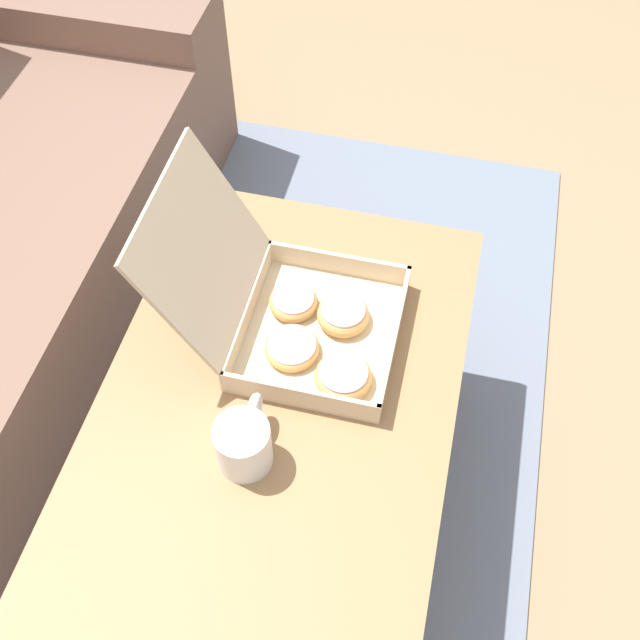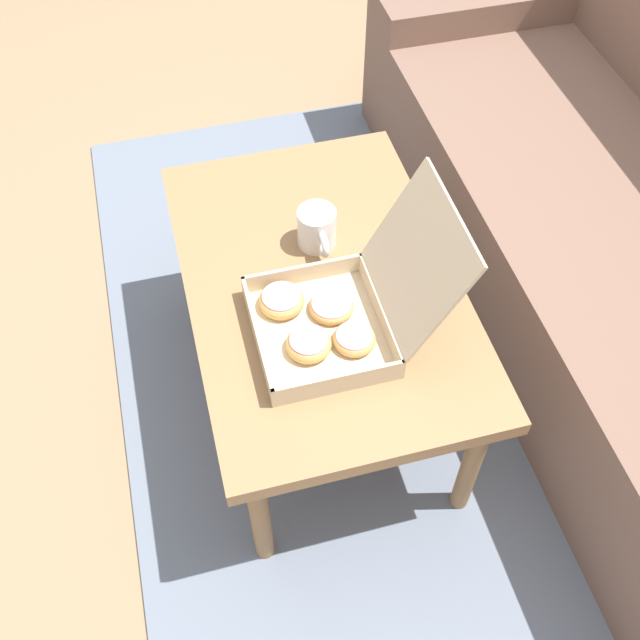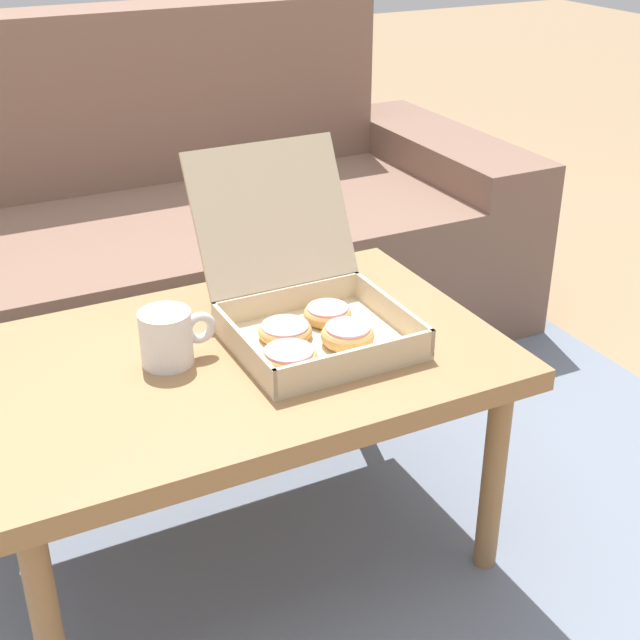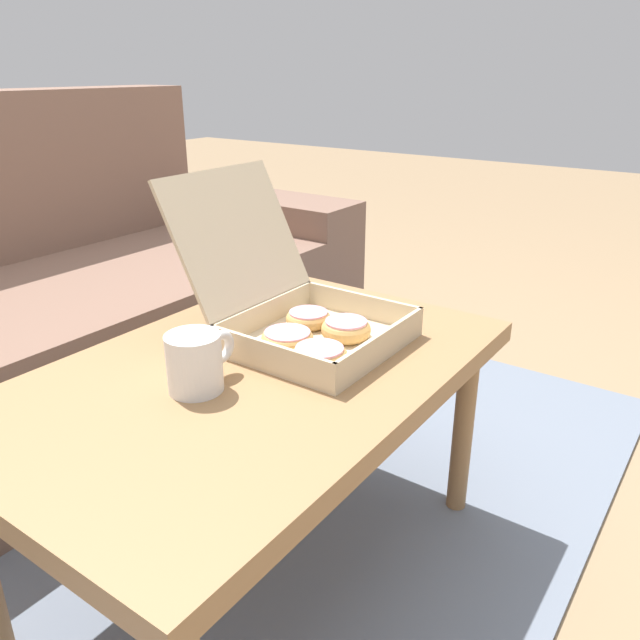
{
  "view_description": "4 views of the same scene",
  "coord_description": "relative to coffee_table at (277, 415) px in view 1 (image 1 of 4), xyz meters",
  "views": [
    {
      "loc": [
        -0.6,
        -0.33,
        1.59
      ],
      "look_at": [
        0.15,
        -0.15,
        0.51
      ],
      "focal_mm": 42.0,
      "sensor_mm": 36.0,
      "label": 1
    },
    {
      "loc": [
        1.07,
        -0.39,
        1.75
      ],
      "look_at": [
        0.15,
        -0.15,
        0.51
      ],
      "focal_mm": 42.0,
      "sensor_mm": 36.0,
      "label": 2
    },
    {
      "loc": [
        -0.48,
        -1.4,
        1.23
      ],
      "look_at": [
        0.15,
        -0.15,
        0.51
      ],
      "focal_mm": 50.0,
      "sensor_mm": 36.0,
      "label": 3
    },
    {
      "loc": [
        -0.74,
        -0.78,
        0.95
      ],
      "look_at": [
        0.15,
        -0.15,
        0.51
      ],
      "focal_mm": 35.0,
      "sensor_mm": 36.0,
      "label": 4
    }
  ],
  "objects": [
    {
      "name": "area_rug",
      "position": [
        0.0,
        0.41,
        -0.41
      ],
      "size": [
        2.4,
        1.89,
        0.01
      ],
      "primitive_type": "cube",
      "color": "slate",
      "rests_on": "ground_plane"
    },
    {
      "name": "pastry_box",
      "position": [
        0.14,
        -0.0,
        0.1
      ],
      "size": [
        0.31,
        0.4,
        0.31
      ],
      "color": "beige",
      "rests_on": "coffee_table"
    },
    {
      "name": "coffee_mug",
      "position": [
        -0.11,
        0.02,
        0.1
      ],
      "size": [
        0.14,
        0.09,
        0.1
      ],
      "color": "white",
      "rests_on": "coffee_table"
    },
    {
      "name": "coffee_table",
      "position": [
        0.0,
        0.0,
        0.0
      ],
      "size": [
        0.94,
        0.61,
        0.46
      ],
      "color": "#997047",
      "rests_on": "ground_plane"
    },
    {
      "name": "ground_plane",
      "position": [
        0.0,
        0.11,
        -0.41
      ],
      "size": [
        12.0,
        12.0,
        0.0
      ],
      "primitive_type": "plane",
      "color": "#937756"
    }
  ]
}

